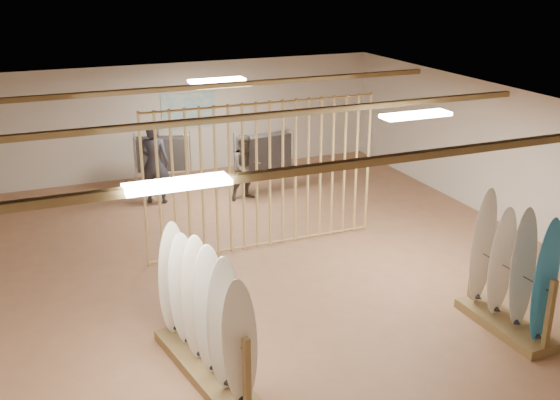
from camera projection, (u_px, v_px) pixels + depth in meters
name	position (u px, v px, depth m)	size (l,w,h in m)	color
floor	(280.00, 262.00, 11.80)	(12.00, 12.00, 0.00)	#996A4A
ceiling	(280.00, 109.00, 10.85)	(12.00, 12.00, 0.00)	gray
wall_back	(189.00, 118.00, 16.53)	(12.00, 12.00, 0.00)	beige
wall_front	(526.00, 381.00, 6.12)	(12.00, 12.00, 0.00)	beige
wall_right	(510.00, 158.00, 13.13)	(12.00, 12.00, 0.00)	beige
ceiling_slats	(280.00, 114.00, 10.88)	(9.50, 6.12, 0.10)	olive
light_panels	(280.00, 113.00, 10.87)	(1.20, 0.35, 0.06)	white
bamboo_partition	(263.00, 176.00, 12.02)	(4.45, 0.05, 2.78)	tan
poster	(189.00, 110.00, 16.45)	(1.40, 0.03, 0.90)	#379CC0
rack_left	(204.00, 332.00, 8.37)	(0.89, 2.37, 1.87)	olive
rack_right	(509.00, 289.00, 9.45)	(0.56, 1.66, 1.92)	olive
clothing_rack_a	(163.00, 154.00, 15.29)	(1.25, 0.60, 1.37)	silver
clothing_rack_b	(264.00, 153.00, 15.17)	(1.36, 0.50, 1.46)	silver
shopper_a	(154.00, 158.00, 14.44)	(0.76, 0.52, 2.09)	#27272F
shopper_b	(246.00, 163.00, 14.72)	(0.82, 0.64, 1.71)	#3B352D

